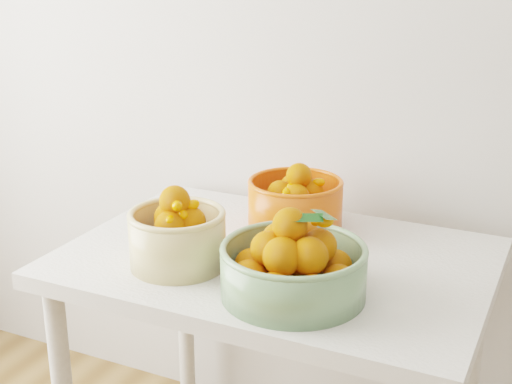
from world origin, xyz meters
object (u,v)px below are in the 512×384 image
table (276,291)px  bowl_orange (295,203)px  bowl_cream (177,236)px  bowl_green (293,266)px

table → bowl_orange: bearing=98.4°
table → bowl_cream: 0.29m
bowl_cream → bowl_orange: bowl_cream is taller
bowl_orange → bowl_cream: bearing=-115.3°
table → bowl_cream: (-0.18, -0.15, 0.17)m
bowl_cream → bowl_green: 0.30m
bowl_green → bowl_cream: bearing=174.7°
bowl_cream → bowl_orange: 0.36m
table → bowl_cream: size_ratio=3.51×
bowl_cream → bowl_green: bearing=-5.3°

